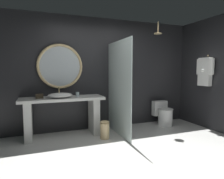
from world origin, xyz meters
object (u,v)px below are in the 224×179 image
at_px(tumbler_cup, 77,94).
at_px(hanging_bathrobe, 205,70).
at_px(toilet, 164,114).
at_px(rain_shower_head, 158,32).
at_px(tissue_box, 40,96).
at_px(vessel_sink, 60,95).
at_px(waste_bin, 105,129).
at_px(round_wall_mirror, 60,66).

bearing_deg(tumbler_cup, hanging_bathrobe, -12.09).
bearing_deg(toilet, rain_shower_head, -153.86).
height_order(rain_shower_head, hanging_bathrobe, rain_shower_head).
height_order(tissue_box, rain_shower_head, rain_shower_head).
relative_size(tissue_box, toilet, 0.25).
relative_size(hanging_bathrobe, toilet, 1.23).
height_order(vessel_sink, rain_shower_head, rain_shower_head).
relative_size(tissue_box, rain_shower_head, 0.53).
distance_m(tumbler_cup, tissue_box, 0.76).
bearing_deg(toilet, waste_bin, -166.06).
xyz_separation_m(tumbler_cup, round_wall_mirror, (-0.32, 0.26, 0.60)).
height_order(hanging_bathrobe, toilet, hanging_bathrobe).
xyz_separation_m(rain_shower_head, hanging_bathrobe, (1.04, -0.41, -0.87)).
bearing_deg(tissue_box, tumbler_cup, -0.24).
relative_size(vessel_sink, round_wall_mirror, 0.52).
relative_size(round_wall_mirror, waste_bin, 2.63).
distance_m(vessel_sink, tumbler_cup, 0.37).
distance_m(round_wall_mirror, toilet, 2.78).
relative_size(tumbler_cup, tissue_box, 0.67).
bearing_deg(vessel_sink, tissue_box, 172.31).
distance_m(tissue_box, hanging_bathrobe, 3.74).
xyz_separation_m(round_wall_mirror, hanging_bathrobe, (3.21, -0.88, -0.09)).
xyz_separation_m(vessel_sink, rain_shower_head, (2.22, -0.16, 1.38)).
relative_size(rain_shower_head, toilet, 0.47).
bearing_deg(waste_bin, tumbler_cup, 133.72).
relative_size(vessel_sink, toilet, 0.85).
bearing_deg(round_wall_mirror, waste_bin, -43.55).
xyz_separation_m(tissue_box, hanging_bathrobe, (3.66, -0.62, 0.51)).
xyz_separation_m(vessel_sink, hanging_bathrobe, (3.26, -0.57, 0.51)).
xyz_separation_m(tumbler_cup, toilet, (2.18, -0.05, -0.60)).
xyz_separation_m(round_wall_mirror, waste_bin, (0.77, -0.74, -1.29)).
distance_m(toilet, waste_bin, 1.77).
bearing_deg(vessel_sink, tumbler_cup, 7.81).
bearing_deg(toilet, vessel_sink, -179.97).
bearing_deg(hanging_bathrobe, tissue_box, 170.34).
bearing_deg(tissue_box, waste_bin, -21.45).
xyz_separation_m(hanging_bathrobe, waste_bin, (-2.44, 0.14, -1.20)).
xyz_separation_m(tumbler_cup, waste_bin, (0.46, -0.48, -0.69)).
bearing_deg(round_wall_mirror, tissue_box, -150.15).
bearing_deg(rain_shower_head, vessel_sink, 175.89).
height_order(round_wall_mirror, waste_bin, round_wall_mirror).
relative_size(rain_shower_head, waste_bin, 0.75).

